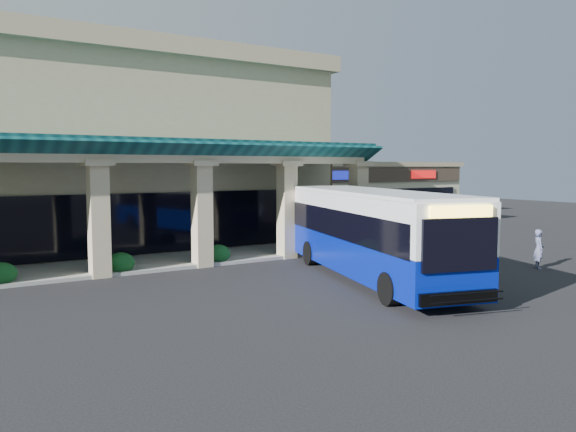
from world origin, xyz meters
TOP-DOWN VIEW (x-y plane):
  - ground at (0.00, 0.00)m, footprint 110.00×110.00m
  - main_building at (-8.00, 16.00)m, footprint 30.80×14.80m
  - arcade at (-8.00, 6.80)m, footprint 30.00×6.20m
  - strip_mall at (18.00, 24.00)m, footprint 22.50×12.50m
  - palm_0 at (8.50, 11.00)m, footprint 2.40×2.40m
  - palm_1 at (9.50, 14.00)m, footprint 2.40×2.40m
  - broadleaf_tree at (7.50, 19.00)m, footprint 2.60×2.60m
  - transit_bus at (1.53, -1.00)m, footprint 6.32×12.98m
  - pedestrian at (9.23, -3.25)m, footprint 0.71×0.76m
  - car_silver at (11.45, 14.49)m, footprint 2.96×4.39m
  - car_white at (13.76, 12.85)m, footprint 2.13×4.51m
  - car_red at (16.57, 13.61)m, footprint 3.08×4.79m
  - car_gray at (19.71, 14.59)m, footprint 2.80×5.43m

SIDE VIEW (x-z plane):
  - ground at x=0.00m, z-range 0.00..0.00m
  - car_red at x=16.57m, z-range 0.00..1.29m
  - car_silver at x=11.45m, z-range 0.00..1.39m
  - car_white at x=13.76m, z-range 0.00..1.43m
  - car_gray at x=19.71m, z-range 0.00..1.46m
  - pedestrian at x=9.23m, z-range 0.00..1.74m
  - transit_bus at x=1.53m, z-range 0.00..3.54m
  - broadleaf_tree at x=7.50m, z-range 0.00..4.81m
  - strip_mall at x=18.00m, z-range 0.00..4.90m
  - arcade at x=-8.00m, z-range 0.00..5.70m
  - palm_1 at x=9.50m, z-range 0.00..5.80m
  - palm_0 at x=8.50m, z-range 0.00..6.60m
  - main_building at x=-8.00m, z-range 0.00..11.35m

